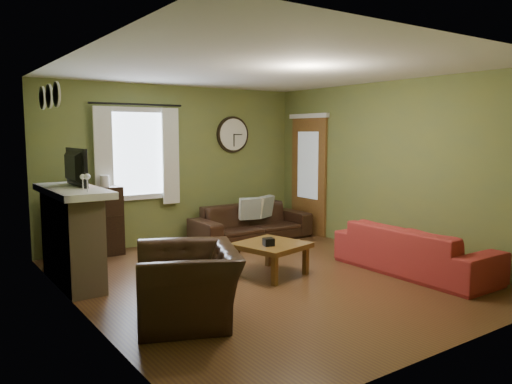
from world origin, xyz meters
TOP-DOWN VIEW (x-y plane):
  - floor at (0.00, 0.00)m, footprint 4.60×5.20m
  - ceiling at (0.00, 0.00)m, footprint 4.60×5.20m
  - wall_left at (-2.30, 0.00)m, footprint 0.00×5.20m
  - wall_right at (2.30, 0.00)m, footprint 0.00×5.20m
  - wall_back at (0.00, 2.60)m, footprint 4.60×0.00m
  - wall_front at (0.00, -2.60)m, footprint 4.60×0.00m
  - fireplace at (-2.10, 1.15)m, footprint 0.40×1.40m
  - firebox at (-1.91, 1.15)m, footprint 0.04×0.60m
  - mantel at (-2.07, 1.15)m, footprint 0.58×1.60m
  - tv at (-2.05, 1.30)m, footprint 0.08×0.60m
  - tv_screen at (-1.97, 1.30)m, footprint 0.02×0.62m
  - medallion_left at (-2.28, 0.80)m, footprint 0.28×0.28m
  - medallion_mid at (-2.28, 1.15)m, footprint 0.28×0.28m
  - medallion_right at (-2.28, 1.50)m, footprint 0.28×0.28m
  - window_pane at (-0.70, 2.58)m, footprint 1.00×0.02m
  - curtain_rod at (-0.70, 2.48)m, footprint 0.03×0.03m
  - curtain_left at (-1.25, 2.48)m, footprint 0.28×0.04m
  - curtain_right at (-0.15, 2.48)m, footprint 0.28×0.04m
  - wall_clock at (1.10, 2.55)m, footprint 0.64×0.06m
  - door at (2.27, 1.85)m, footprint 0.05×0.90m
  - bookshelf at (-1.50, 2.36)m, footprint 0.87×0.37m
  - book at (-1.61, 2.36)m, footprint 0.22×0.24m
  - sofa_brown at (1.09, 1.96)m, footprint 2.07×0.81m
  - pillow_left at (1.04, 1.94)m, footprint 0.38×0.20m
  - pillow_right at (1.41, 1.99)m, footprint 0.38×0.25m
  - sofa_red at (1.71, -0.92)m, footprint 0.83×2.13m
  - armchair at (-1.49, -0.71)m, footprint 1.31×1.38m
  - coffee_table at (0.10, 0.06)m, footprint 0.96×0.96m
  - tissue_box at (-0.02, -0.05)m, footprint 0.15×0.15m
  - wine_glass_a at (-2.05, 0.58)m, footprint 0.07×0.07m
  - wine_glass_b at (-2.05, 0.75)m, footprint 0.06×0.06m

SIDE VIEW (x-z plane):
  - floor at x=0.00m, z-range 0.00..0.00m
  - coffee_table at x=0.10m, z-range 0.00..0.42m
  - firebox at x=-1.91m, z-range 0.02..0.57m
  - sofa_brown at x=1.09m, z-range 0.00..0.61m
  - sofa_red at x=1.71m, z-range 0.00..0.62m
  - armchair at x=-1.49m, z-range 0.00..0.72m
  - tissue_box at x=-0.02m, z-range 0.35..0.45m
  - bookshelf at x=-1.50m, z-range 0.00..1.03m
  - fireplace at x=-2.10m, z-range 0.00..1.10m
  - pillow_left at x=1.04m, z-range 0.37..0.73m
  - pillow_right at x=1.41m, z-range 0.37..0.73m
  - book at x=-1.61m, z-range 0.95..0.97m
  - door at x=2.27m, z-range 0.00..2.10m
  - mantel at x=-2.07m, z-range 1.10..1.18m
  - wine_glass_b at x=-2.05m, z-range 1.18..1.36m
  - wine_glass_a at x=-2.05m, z-range 1.18..1.38m
  - wall_left at x=-2.30m, z-range 0.00..2.60m
  - wall_right at x=2.30m, z-range 0.00..2.60m
  - wall_back at x=0.00m, z-range 0.00..2.60m
  - wall_front at x=0.00m, z-range 0.00..2.60m
  - tv at x=-2.05m, z-range 1.18..1.53m
  - tv_screen at x=-1.97m, z-range 1.23..1.59m
  - curtain_left at x=-1.25m, z-range 0.67..2.23m
  - curtain_right at x=-0.15m, z-range 0.67..2.23m
  - window_pane at x=-0.70m, z-range 0.85..2.15m
  - wall_clock at x=1.10m, z-range 1.48..2.12m
  - medallion_left at x=-2.28m, z-range 2.24..2.26m
  - medallion_mid at x=-2.28m, z-range 2.24..2.26m
  - medallion_right at x=-2.28m, z-range 2.24..2.26m
  - curtain_rod at x=-0.70m, z-range 1.52..3.02m
  - ceiling at x=0.00m, z-range 2.60..2.60m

